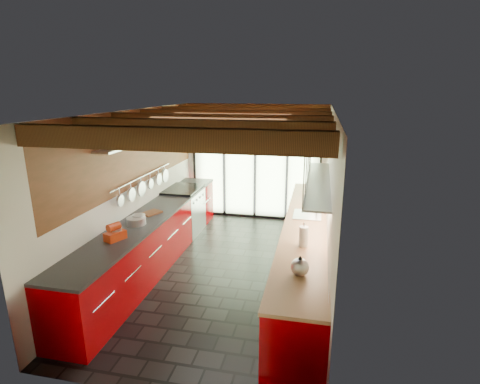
{
  "coord_description": "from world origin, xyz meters",
  "views": [
    {
      "loc": [
        1.41,
        -5.51,
        2.95
      ],
      "look_at": [
        0.14,
        0.4,
        1.25
      ],
      "focal_mm": 28.0,
      "sensor_mm": 36.0,
      "label": 1
    }
  ],
  "objects_px": {
    "bowl": "(308,203)",
    "paper_towel": "(304,237)",
    "stand_mixer": "(115,233)",
    "soap_bottle": "(309,200)",
    "kettle": "(300,266)"
  },
  "relations": [
    {
      "from": "kettle",
      "to": "paper_towel",
      "type": "relative_size",
      "value": 0.82
    },
    {
      "from": "stand_mixer",
      "to": "bowl",
      "type": "bearing_deg",
      "value": 41.08
    },
    {
      "from": "stand_mixer",
      "to": "soap_bottle",
      "type": "bearing_deg",
      "value": 41.13
    },
    {
      "from": "soap_bottle",
      "to": "bowl",
      "type": "distance_m",
      "value": 0.06
    },
    {
      "from": "stand_mixer",
      "to": "kettle",
      "type": "xyz_separation_m",
      "value": [
        2.54,
        -0.48,
        0.01
      ]
    },
    {
      "from": "kettle",
      "to": "paper_towel",
      "type": "distance_m",
      "value": 0.79
    },
    {
      "from": "bowl",
      "to": "paper_towel",
      "type": "bearing_deg",
      "value": -90.0
    },
    {
      "from": "stand_mixer",
      "to": "soap_bottle",
      "type": "relative_size",
      "value": 1.95
    },
    {
      "from": "soap_bottle",
      "to": "kettle",
      "type": "bearing_deg",
      "value": -90.0
    },
    {
      "from": "kettle",
      "to": "soap_bottle",
      "type": "distance_m",
      "value": 2.7
    },
    {
      "from": "paper_towel",
      "to": "soap_bottle",
      "type": "distance_m",
      "value": 1.91
    },
    {
      "from": "soap_bottle",
      "to": "bowl",
      "type": "relative_size",
      "value": 0.78
    },
    {
      "from": "paper_towel",
      "to": "stand_mixer",
      "type": "bearing_deg",
      "value": -172.99
    },
    {
      "from": "soap_bottle",
      "to": "bowl",
      "type": "xyz_separation_m",
      "value": [
        0.0,
        -0.0,
        -0.06
      ]
    },
    {
      "from": "kettle",
      "to": "paper_towel",
      "type": "xyz_separation_m",
      "value": [
        0.0,
        0.79,
        0.03
      ]
    }
  ]
}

